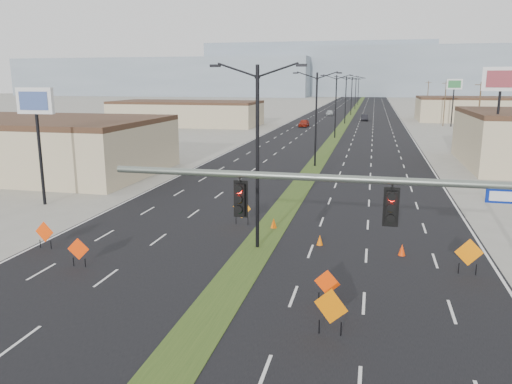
% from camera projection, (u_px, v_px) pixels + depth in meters
% --- Properties ---
extents(ground, '(600.00, 600.00, 0.00)m').
position_uv_depth(ground, '(177.00, 362.00, 16.66)').
color(ground, gray).
rests_on(ground, ground).
extents(road_surface, '(25.00, 400.00, 0.02)m').
position_uv_depth(road_surface, '(346.00, 122.00, 111.66)').
color(road_surface, black).
rests_on(road_surface, ground).
extents(median_strip, '(2.00, 400.00, 0.04)m').
position_uv_depth(median_strip, '(346.00, 122.00, 111.66)').
color(median_strip, '#274217').
rests_on(median_strip, ground).
extents(building_sw_far, '(30.00, 14.00, 4.50)m').
position_uv_depth(building_sw_far, '(187.00, 114.00, 104.03)').
color(building_sw_far, '#C4B38C').
rests_on(building_sw_far, ground).
extents(mesa_west, '(180.00, 50.00, 22.00)m').
position_uv_depth(mesa_west, '(166.00, 77.00, 306.93)').
color(mesa_west, gray).
rests_on(mesa_west, ground).
extents(mesa_center, '(220.00, 50.00, 28.00)m').
position_uv_depth(mesa_center, '(436.00, 72.00, 289.72)').
color(mesa_center, gray).
rests_on(mesa_center, ground).
extents(mesa_backdrop, '(140.00, 50.00, 32.00)m').
position_uv_depth(mesa_backdrop, '(319.00, 69.00, 323.83)').
color(mesa_backdrop, gray).
rests_on(mesa_backdrop, ground).
extents(signal_mast, '(16.30, 0.60, 8.00)m').
position_uv_depth(signal_mast, '(452.00, 224.00, 15.61)').
color(signal_mast, slate).
rests_on(signal_mast, ground).
extents(streetlight_0, '(5.15, 0.24, 10.02)m').
position_uv_depth(streetlight_0, '(257.00, 152.00, 26.87)').
color(streetlight_0, black).
rests_on(streetlight_0, ground).
extents(streetlight_1, '(5.15, 0.24, 10.02)m').
position_uv_depth(streetlight_1, '(316.00, 116.00, 53.47)').
color(streetlight_1, black).
rests_on(streetlight_1, ground).
extents(streetlight_2, '(5.15, 0.24, 10.02)m').
position_uv_depth(streetlight_2, '(336.00, 104.00, 80.07)').
color(streetlight_2, black).
rests_on(streetlight_2, ground).
extents(streetlight_3, '(5.15, 0.24, 10.02)m').
position_uv_depth(streetlight_3, '(346.00, 98.00, 106.68)').
color(streetlight_3, black).
rests_on(streetlight_3, ground).
extents(streetlight_4, '(5.15, 0.24, 10.02)m').
position_uv_depth(streetlight_4, '(352.00, 95.00, 133.28)').
color(streetlight_4, black).
rests_on(streetlight_4, ground).
extents(streetlight_5, '(5.15, 0.24, 10.02)m').
position_uv_depth(streetlight_5, '(356.00, 92.00, 159.88)').
color(streetlight_5, black).
rests_on(streetlight_5, ground).
extents(streetlight_6, '(5.15, 0.24, 10.02)m').
position_uv_depth(streetlight_6, '(358.00, 91.00, 186.48)').
color(streetlight_6, black).
rests_on(streetlight_6, ground).
extents(utility_pole_1, '(1.60, 0.20, 9.00)m').
position_uv_depth(utility_pole_1, '(479.00, 114.00, 68.19)').
color(utility_pole_1, '#4C3823').
rests_on(utility_pole_1, ground).
extents(utility_pole_2, '(1.60, 0.20, 9.00)m').
position_uv_depth(utility_pole_2, '(445.00, 103.00, 101.44)').
color(utility_pole_2, '#4C3823').
rests_on(utility_pole_2, ground).
extents(utility_pole_3, '(1.60, 0.20, 9.00)m').
position_uv_depth(utility_pole_3, '(428.00, 97.00, 134.70)').
color(utility_pole_3, '#4C3823').
rests_on(utility_pole_3, ground).
extents(car_left, '(1.88, 4.44, 1.50)m').
position_uv_depth(car_left, '(304.00, 123.00, 100.51)').
color(car_left, maroon).
rests_on(car_left, ground).
extents(car_mid, '(1.71, 4.37, 1.42)m').
position_uv_depth(car_mid, '(364.00, 118.00, 115.80)').
color(car_mid, black).
rests_on(car_mid, ground).
extents(car_far, '(1.91, 4.48, 1.29)m').
position_uv_depth(car_far, '(330.00, 113.00, 133.43)').
color(car_far, '#A7ADB1').
rests_on(car_far, ground).
extents(construction_sign_0, '(1.17, 0.11, 1.56)m').
position_uv_depth(construction_sign_0, '(45.00, 233.00, 27.70)').
color(construction_sign_0, '#EB3C04').
rests_on(construction_sign_0, ground).
extents(construction_sign_1, '(1.13, 0.16, 1.51)m').
position_uv_depth(construction_sign_1, '(78.00, 250.00, 24.98)').
color(construction_sign_1, '#F93A05').
rests_on(construction_sign_1, ground).
extents(construction_sign_2, '(1.31, 0.51, 1.84)m').
position_uv_depth(construction_sign_2, '(242.00, 209.00, 32.25)').
color(construction_sign_2, orange).
rests_on(construction_sign_2, ground).
extents(construction_sign_3, '(1.29, 0.57, 1.83)m').
position_uv_depth(construction_sign_3, '(331.00, 308.00, 18.20)').
color(construction_sign_3, '#DA6904').
rests_on(construction_sign_3, ground).
extents(construction_sign_4, '(1.11, 0.26, 1.49)m').
position_uv_depth(construction_sign_4, '(327.00, 284.00, 20.87)').
color(construction_sign_4, '#F63D05').
rests_on(construction_sign_4, ground).
extents(construction_sign_5, '(1.35, 0.22, 1.81)m').
position_uv_depth(construction_sign_5, '(469.00, 254.00, 23.93)').
color(construction_sign_5, orange).
rests_on(construction_sign_5, ground).
extents(cone_0, '(0.52, 0.52, 0.68)m').
position_uv_depth(cone_0, '(274.00, 223.00, 31.60)').
color(cone_0, '#FF6005').
rests_on(cone_0, ground).
extents(cone_1, '(0.45, 0.45, 0.62)m').
position_uv_depth(cone_1, '(320.00, 240.00, 28.39)').
color(cone_1, '#DC5D04').
rests_on(cone_1, ground).
extents(cone_2, '(0.50, 0.50, 0.65)m').
position_uv_depth(cone_2, '(402.00, 250.00, 26.70)').
color(cone_2, red).
rests_on(cone_2, ground).
extents(cone_3, '(0.41, 0.41, 0.59)m').
position_uv_depth(cone_3, '(244.00, 197.00, 38.86)').
color(cone_3, '#D93704').
rests_on(cone_3, ground).
extents(pole_sign_west, '(2.85, 0.49, 8.69)m').
position_uv_depth(pole_sign_west, '(36.00, 111.00, 36.32)').
color(pole_sign_west, black).
rests_on(pole_sign_west, ground).
extents(pole_sign_east_near, '(3.40, 1.12, 10.45)m').
position_uv_depth(pole_sign_east_near, '(501.00, 87.00, 47.71)').
color(pole_sign_east_near, black).
rests_on(pole_sign_east_near, ground).
extents(pole_sign_east_far, '(3.10, 0.78, 9.46)m').
position_uv_depth(pole_sign_east_far, '(454.00, 88.00, 99.53)').
color(pole_sign_east_far, black).
rests_on(pole_sign_east_far, ground).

